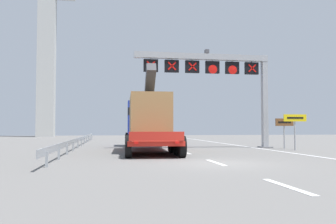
{
  "coord_description": "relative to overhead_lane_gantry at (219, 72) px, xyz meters",
  "views": [
    {
      "loc": [
        -4.41,
        -14.48,
        1.51
      ],
      "look_at": [
        -0.62,
        9.07,
        2.57
      ],
      "focal_mm": 37.66,
      "sensor_mm": 36.0,
      "label": 1
    }
  ],
  "objects": [
    {
      "name": "lane_markings",
      "position": [
        -3.48,
        5.05,
        -5.66
      ],
      "size": [
        0.2,
        46.3,
        0.01
      ],
      "color": "silver",
      "rests_on": "ground"
    },
    {
      "name": "ground",
      "position": [
        -3.53,
        -10.8,
        -5.66
      ],
      "size": [
        112.0,
        112.0,
        0.0
      ],
      "primitive_type": "plane",
      "color": "slate"
    },
    {
      "name": "overhead_lane_gantry",
      "position": [
        0.0,
        0.0,
        0.0
      ],
      "size": [
        10.42,
        0.9,
        7.34
      ],
      "color": "#9EA0A5",
      "rests_on": "ground"
    },
    {
      "name": "exit_sign_yellow",
      "position": [
        4.23,
        -3.34,
        -3.82
      ],
      "size": [
        1.62,
        0.15,
        2.4
      ],
      "color": "#9EA0A5",
      "rests_on": "ground"
    },
    {
      "name": "edge_line_right",
      "position": [
        2.67,
        1.2,
        -5.66
      ],
      "size": [
        0.2,
        63.0,
        0.01
      ],
      "primitive_type": "cube",
      "color": "silver",
      "rests_on": "ground"
    },
    {
      "name": "heavy_haul_truck_red",
      "position": [
        -5.47,
        -0.38,
        -3.68
      ],
      "size": [
        3.48,
        14.14,
        5.3
      ],
      "color": "red",
      "rests_on": "ground"
    },
    {
      "name": "guardrail_left",
      "position": [
        -10.41,
        4.51,
        -5.1
      ],
      "size": [
        0.13,
        34.62,
        0.76
      ],
      "color": "#999EA3",
      "rests_on": "ground"
    },
    {
      "name": "tourist_info_sign_brown",
      "position": [
        4.41,
        -1.51,
        -4.02
      ],
      "size": [
        1.37,
        0.15,
        2.18
      ],
      "color": "#9EA0A5",
      "rests_on": "ground"
    },
    {
      "name": "bridge_pylon_distant",
      "position": [
        -18.69,
        35.45,
        14.09
      ],
      "size": [
        9.0,
        2.0,
        38.73
      ],
      "color": "#B7B7B2",
      "rests_on": "ground"
    }
  ]
}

